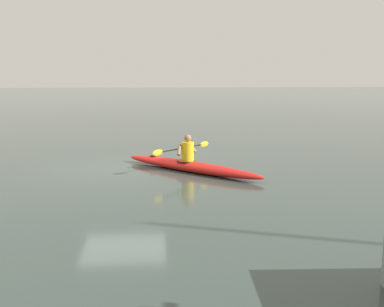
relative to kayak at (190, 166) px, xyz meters
name	(u,v)px	position (x,y,z in m)	size (l,w,h in m)	color
ground_plane	(122,168)	(1.96, -0.57, -0.15)	(160.00, 160.00, 0.00)	#384742
kayak	(190,166)	(0.00, 0.00, 0.00)	(3.94, 3.83, 0.29)	red
kayaker	(187,150)	(0.08, -0.08, 0.47)	(1.72, 1.78, 0.76)	yellow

